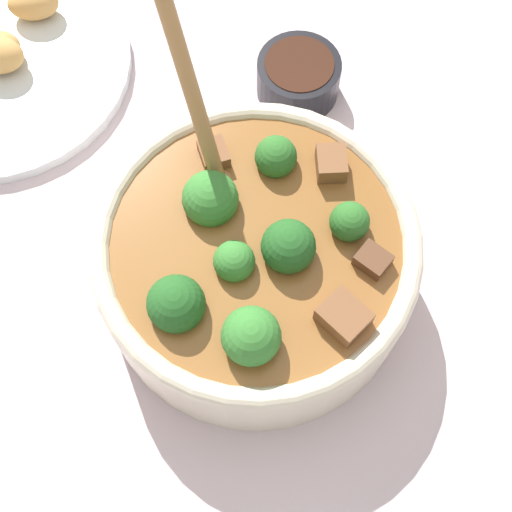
{
  "coord_description": "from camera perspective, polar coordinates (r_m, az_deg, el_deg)",
  "views": [
    {
      "loc": [
        -0.08,
        0.2,
        0.56
      ],
      "look_at": [
        0.0,
        0.0,
        0.06
      ],
      "focal_mm": 50.0,
      "sensor_mm": 36.0,
      "label": 1
    }
  ],
  "objects": [
    {
      "name": "ground_plane",
      "position": [
        0.6,
        -0.0,
        -2.12
      ],
      "size": [
        4.0,
        4.0,
        0.0
      ],
      "primitive_type": "plane",
      "color": "silver"
    },
    {
      "name": "stew_bowl",
      "position": [
        0.55,
        -0.03,
        -0.19
      ],
      "size": [
        0.25,
        0.25,
        0.24
      ],
      "color": "beige",
      "rests_on": "ground_plane"
    },
    {
      "name": "condiment_bowl",
      "position": [
        0.68,
        3.42,
        14.19
      ],
      "size": [
        0.08,
        0.08,
        0.04
      ],
      "color": "black",
      "rests_on": "ground_plane"
    }
  ]
}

